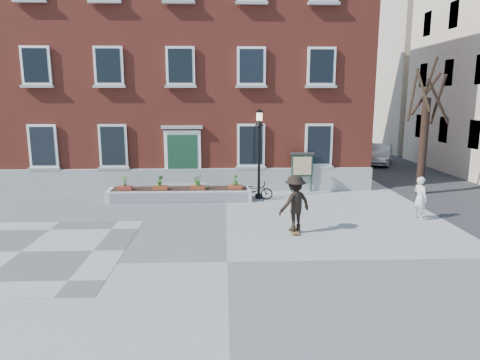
{
  "coord_description": "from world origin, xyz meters",
  "views": [
    {
      "loc": [
        -0.08,
        -11.04,
        4.45
      ],
      "look_at": [
        0.5,
        4.0,
        1.5
      ],
      "focal_mm": 32.0,
      "sensor_mm": 36.0,
      "label": 1
    }
  ],
  "objects_px": {
    "parked_car": "(379,154)",
    "lamp_post": "(259,141)",
    "notice_board": "(302,165)",
    "bystander": "(420,198)",
    "bicycle": "(255,190)",
    "skateboarder": "(295,203)"
  },
  "relations": [
    {
      "from": "parked_car",
      "to": "bicycle",
      "type": "bearing_deg",
      "value": -108.89
    },
    {
      "from": "notice_board",
      "to": "bicycle",
      "type": "bearing_deg",
      "value": -147.9
    },
    {
      "from": "lamp_post",
      "to": "notice_board",
      "type": "height_order",
      "value": "lamp_post"
    },
    {
      "from": "bystander",
      "to": "notice_board",
      "type": "xyz_separation_m",
      "value": [
        -3.5,
        4.75,
        0.47
      ]
    },
    {
      "from": "parked_car",
      "to": "lamp_post",
      "type": "distance_m",
      "value": 13.04
    },
    {
      "from": "bicycle",
      "to": "notice_board",
      "type": "height_order",
      "value": "notice_board"
    },
    {
      "from": "bicycle",
      "to": "notice_board",
      "type": "xyz_separation_m",
      "value": [
        2.32,
        1.45,
        0.86
      ]
    },
    {
      "from": "bicycle",
      "to": "notice_board",
      "type": "distance_m",
      "value": 2.86
    },
    {
      "from": "bystander",
      "to": "bicycle",
      "type": "bearing_deg",
      "value": 40.27
    },
    {
      "from": "parked_car",
      "to": "lamp_post",
      "type": "relative_size",
      "value": 1.05
    },
    {
      "from": "bystander",
      "to": "notice_board",
      "type": "height_order",
      "value": "notice_board"
    },
    {
      "from": "bicycle",
      "to": "lamp_post",
      "type": "distance_m",
      "value": 2.15
    },
    {
      "from": "bystander",
      "to": "lamp_post",
      "type": "bearing_deg",
      "value": 38.0
    },
    {
      "from": "parked_car",
      "to": "bystander",
      "type": "bearing_deg",
      "value": -79.67
    },
    {
      "from": "bystander",
      "to": "lamp_post",
      "type": "distance_m",
      "value": 6.86
    },
    {
      "from": "parked_car",
      "to": "notice_board",
      "type": "relative_size",
      "value": 2.2
    },
    {
      "from": "parked_car",
      "to": "notice_board",
      "type": "xyz_separation_m",
      "value": [
        -6.68,
        -8.17,
        0.58
      ]
    },
    {
      "from": "bicycle",
      "to": "bystander",
      "type": "height_order",
      "value": "bystander"
    },
    {
      "from": "parked_car",
      "to": "lamp_post",
      "type": "height_order",
      "value": "lamp_post"
    },
    {
      "from": "parked_car",
      "to": "notice_board",
      "type": "bearing_deg",
      "value": -105.1
    },
    {
      "from": "skateboarder",
      "to": "lamp_post",
      "type": "bearing_deg",
      "value": 99.12
    },
    {
      "from": "notice_board",
      "to": "bystander",
      "type": "bearing_deg",
      "value": -53.66
    }
  ]
}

